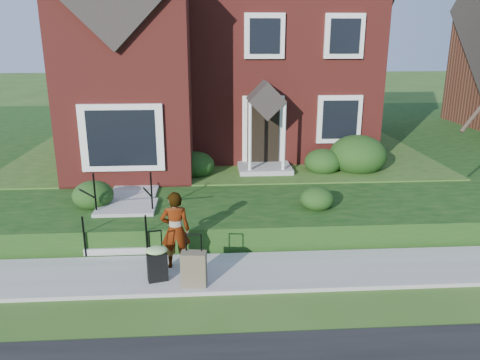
{
  "coord_description": "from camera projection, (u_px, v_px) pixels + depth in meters",
  "views": [
    {
      "loc": [
        -0.46,
        -8.41,
        4.51
      ],
      "look_at": [
        0.22,
        2.0,
        1.36
      ],
      "focal_mm": 35.0,
      "sensor_mm": 36.0,
      "label": 1
    }
  ],
  "objects": [
    {
      "name": "ground",
      "position": [
        236.0,
        274.0,
        9.37
      ],
      "size": [
        120.0,
        120.0,
        0.0
      ],
      "primitive_type": "plane",
      "color": "#2D5119",
      "rests_on": "ground"
    },
    {
      "name": "sidewalk",
      "position": [
        236.0,
        272.0,
        9.36
      ],
      "size": [
        60.0,
        1.6,
        0.08
      ],
      "primitive_type": "cube",
      "color": "#9E9B93",
      "rests_on": "ground"
    },
    {
      "name": "terrace",
      "position": [
        315.0,
        142.0,
        19.94
      ],
      "size": [
        44.0,
        20.0,
        0.6
      ],
      "primitive_type": "cube",
      "color": "#11370F",
      "rests_on": "ground"
    },
    {
      "name": "walkway",
      "position": [
        142.0,
        176.0,
        13.81
      ],
      "size": [
        1.2,
        6.0,
        0.06
      ],
      "primitive_type": "cube",
      "color": "#9E9B93",
      "rests_on": "terrace"
    },
    {
      "name": "main_house",
      "position": [
        215.0,
        18.0,
        17.01
      ],
      "size": [
        10.4,
        10.2,
        9.4
      ],
      "color": "maroon",
      "rests_on": "terrace"
    },
    {
      "name": "front_steps",
      "position": [
        124.0,
        221.0,
        10.84
      ],
      "size": [
        1.4,
        2.02,
        1.5
      ],
      "color": "#9E9B93",
      "rests_on": "ground"
    },
    {
      "name": "foundation_shrubs",
      "position": [
        248.0,
        159.0,
        13.8
      ],
      "size": [
        9.87,
        4.55,
        1.23
      ],
      "color": "black",
      "rests_on": "terrace"
    },
    {
      "name": "woman",
      "position": [
        175.0,
        230.0,
        9.28
      ],
      "size": [
        0.6,
        0.41,
        1.6
      ],
      "primitive_type": "imported",
      "rotation": [
        0.0,
        0.0,
        3.18
      ],
      "color": "#999999",
      "rests_on": "sidewalk"
    },
    {
      "name": "suitcase_black",
      "position": [
        157.0,
        262.0,
        8.86
      ],
      "size": [
        0.49,
        0.43,
        1.0
      ],
      "rotation": [
        0.0,
        0.0,
        0.25
      ],
      "color": "black",
      "rests_on": "sidewalk"
    },
    {
      "name": "suitcase_olive",
      "position": [
        194.0,
        269.0,
        8.69
      ],
      "size": [
        0.49,
        0.31,
        1.01
      ],
      "rotation": [
        0.0,
        0.0,
        -0.11
      ],
      "color": "brown",
      "rests_on": "sidewalk"
    }
  ]
}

